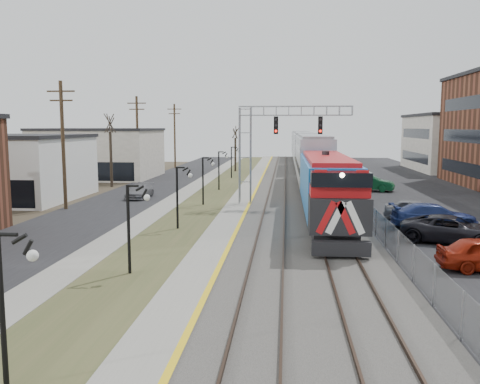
# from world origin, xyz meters

# --- Properties ---
(ground) EXTENTS (160.00, 160.00, 0.00)m
(ground) POSITION_xyz_m (0.00, 0.00, 0.00)
(ground) COLOR #473D2D
(ground) RESTS_ON ground
(street_west) EXTENTS (7.00, 120.00, 0.04)m
(street_west) POSITION_xyz_m (-11.50, 35.00, 0.02)
(street_west) COLOR black
(street_west) RESTS_ON ground
(sidewalk) EXTENTS (2.00, 120.00, 0.08)m
(sidewalk) POSITION_xyz_m (-7.00, 35.00, 0.04)
(sidewalk) COLOR gray
(sidewalk) RESTS_ON ground
(grass_median) EXTENTS (4.00, 120.00, 0.06)m
(grass_median) POSITION_xyz_m (-4.00, 35.00, 0.03)
(grass_median) COLOR #3D4525
(grass_median) RESTS_ON ground
(platform) EXTENTS (2.00, 120.00, 0.24)m
(platform) POSITION_xyz_m (-1.00, 35.00, 0.12)
(platform) COLOR gray
(platform) RESTS_ON ground
(ballast_bed) EXTENTS (8.00, 120.00, 0.20)m
(ballast_bed) POSITION_xyz_m (4.00, 35.00, 0.10)
(ballast_bed) COLOR #595651
(ballast_bed) RESTS_ON ground
(parking_lot) EXTENTS (16.00, 120.00, 0.04)m
(parking_lot) POSITION_xyz_m (16.00, 35.00, 0.02)
(parking_lot) COLOR black
(parking_lot) RESTS_ON ground
(platform_edge) EXTENTS (0.24, 120.00, 0.01)m
(platform_edge) POSITION_xyz_m (-0.12, 35.00, 0.24)
(platform_edge) COLOR gold
(platform_edge) RESTS_ON platform
(track_near) EXTENTS (1.58, 120.00, 0.15)m
(track_near) POSITION_xyz_m (2.00, 35.00, 0.28)
(track_near) COLOR #2D2119
(track_near) RESTS_ON ballast_bed
(track_far) EXTENTS (1.58, 120.00, 0.15)m
(track_far) POSITION_xyz_m (5.50, 35.00, 0.28)
(track_far) COLOR #2D2119
(track_far) RESTS_ON ballast_bed
(train) EXTENTS (3.00, 85.85, 5.33)m
(train) POSITION_xyz_m (5.50, 55.26, 2.92)
(train) COLOR blue
(train) RESTS_ON ground
(signal_gantry) EXTENTS (9.00, 1.07, 8.15)m
(signal_gantry) POSITION_xyz_m (1.22, 27.99, 5.59)
(signal_gantry) COLOR gray
(signal_gantry) RESTS_ON ground
(lampposts) EXTENTS (0.14, 62.14, 4.00)m
(lampposts) POSITION_xyz_m (-4.00, 18.29, 2.00)
(lampposts) COLOR black
(lampposts) RESTS_ON ground
(utility_poles) EXTENTS (0.28, 80.28, 10.00)m
(utility_poles) POSITION_xyz_m (-14.50, 25.00, 5.00)
(utility_poles) COLOR #4C3823
(utility_poles) RESTS_ON ground
(fence) EXTENTS (0.04, 120.00, 1.60)m
(fence) POSITION_xyz_m (8.20, 35.00, 0.80)
(fence) COLOR gray
(fence) RESTS_ON ground
(bare_trees) EXTENTS (12.30, 42.30, 5.95)m
(bare_trees) POSITION_xyz_m (-12.66, 38.91, 2.70)
(bare_trees) COLOR #382D23
(bare_trees) RESTS_ON ground
(car_lot_c) EXTENTS (6.00, 4.31, 1.52)m
(car_lot_c) POSITION_xyz_m (12.09, 15.49, 0.76)
(car_lot_c) COLOR black
(car_lot_c) RESTS_ON ground
(car_lot_d) EXTENTS (5.47, 2.38, 1.57)m
(car_lot_d) POSITION_xyz_m (12.30, 19.71, 0.78)
(car_lot_d) COLOR navy
(car_lot_d) RESTS_ON ground
(car_lot_e) EXTENTS (4.62, 3.34, 1.46)m
(car_lot_e) POSITION_xyz_m (11.87, 22.27, 0.73)
(car_lot_e) COLOR slate
(car_lot_e) RESTS_ON ground
(car_lot_f) EXTENTS (5.11, 3.12, 1.59)m
(car_lot_f) POSITION_xyz_m (11.29, 38.76, 0.79)
(car_lot_f) COLOR #0D4524
(car_lot_f) RESTS_ON ground
(car_street_b) EXTENTS (1.81, 4.39, 1.27)m
(car_street_b) POSITION_xyz_m (-10.42, 31.55, 0.64)
(car_street_b) COLOR slate
(car_street_b) RESTS_ON ground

